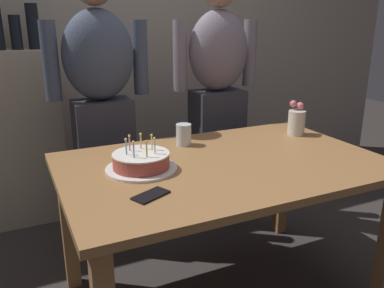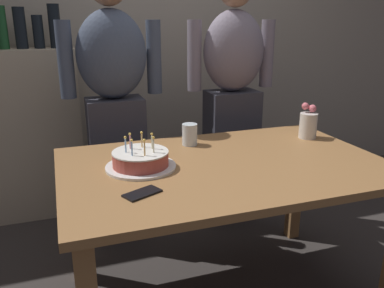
# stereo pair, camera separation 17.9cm
# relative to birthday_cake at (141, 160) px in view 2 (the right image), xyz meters

# --- Properties ---
(back_wall) EXTENTS (5.20, 0.10, 2.60)m
(back_wall) POSITION_rel_birthday_cake_xyz_m (0.38, 1.49, 0.52)
(back_wall) COLOR #9E9384
(back_wall) RESTS_ON ground_plane
(dining_table) EXTENTS (1.50, 0.96, 0.74)m
(dining_table) POSITION_rel_birthday_cake_xyz_m (0.38, -0.06, -0.13)
(dining_table) COLOR olive
(dining_table) RESTS_ON ground_plane
(birthday_cake) EXTENTS (0.32, 0.32, 0.15)m
(birthday_cake) POSITION_rel_birthday_cake_xyz_m (0.00, 0.00, 0.00)
(birthday_cake) COLOR white
(birthday_cake) RESTS_ON dining_table
(water_glass_near) EXTENTS (0.08, 0.08, 0.11)m
(water_glass_near) POSITION_rel_birthday_cake_xyz_m (0.32, 0.25, 0.02)
(water_glass_near) COLOR silver
(water_glass_near) RESTS_ON dining_table
(cell_phone) EXTENTS (0.16, 0.13, 0.01)m
(cell_phone) POSITION_rel_birthday_cake_xyz_m (-0.05, -0.28, -0.03)
(cell_phone) COLOR black
(cell_phone) RESTS_ON dining_table
(flower_vase) EXTENTS (0.10, 0.10, 0.20)m
(flower_vase) POSITION_rel_birthday_cake_xyz_m (0.99, 0.16, 0.04)
(flower_vase) COLOR silver
(flower_vase) RESTS_ON dining_table
(person_man_bearded) EXTENTS (0.61, 0.27, 1.66)m
(person_man_bearded) POSITION_rel_birthday_cake_xyz_m (0.00, 0.74, 0.10)
(person_man_bearded) COLOR #33333D
(person_man_bearded) RESTS_ON ground_plane
(person_woman_cardigan) EXTENTS (0.61, 0.27, 1.66)m
(person_woman_cardigan) POSITION_rel_birthday_cake_xyz_m (0.79, 0.74, 0.10)
(person_woman_cardigan) COLOR #33333D
(person_woman_cardigan) RESTS_ON ground_plane
(shelf_cabinet) EXTENTS (0.76, 0.30, 1.49)m
(shelf_cabinet) POSITION_rel_birthday_cake_xyz_m (-0.56, 1.27, -0.16)
(shelf_cabinet) COLOR tan
(shelf_cabinet) RESTS_ON ground_plane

